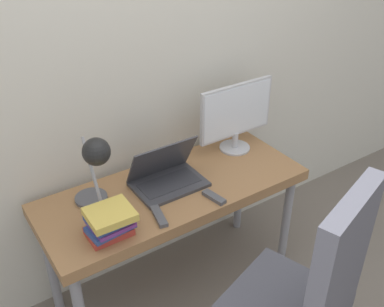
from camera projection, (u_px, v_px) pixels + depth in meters
name	position (u px, v px, depth m)	size (l,w,h in m)	color
wall_back	(135.00, 58.00, 2.24)	(8.00, 0.05, 2.60)	beige
desk	(174.00, 198.00, 2.34)	(1.39, 0.56, 0.72)	#996B42
laptop	(167.00, 176.00, 2.29)	(0.36, 0.25, 0.24)	#38383D
monitor	(236.00, 114.00, 2.51)	(0.48, 0.18, 0.40)	#B7B7BC
desk_lamp	(95.00, 161.00, 1.97)	(0.16, 0.30, 0.41)	#4C4C51
office_chair	(307.00, 294.00, 1.80)	(0.65, 0.62, 1.17)	black
book_stack	(110.00, 222.00, 1.95)	(0.21, 0.18, 0.14)	#B2382D
tv_remote	(159.00, 216.00, 2.08)	(0.07, 0.16, 0.02)	#4C4C51
media_remote	(214.00, 197.00, 2.20)	(0.06, 0.14, 0.02)	#4C4C51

